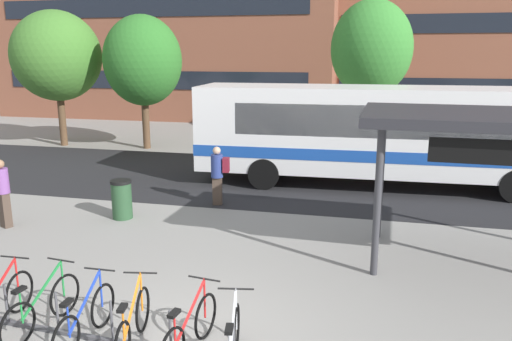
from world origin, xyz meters
TOP-DOWN VIEW (x-y plane):
  - bus_lane_asphalt at (0.00, 10.18)m, footprint 80.00×7.20m
  - city_bus at (3.03, 10.17)m, footprint 12.10×2.97m
  - bike_rack at (-0.92, -0.16)m, footprint 4.79×0.37m
  - parked_bicycle_green_1 at (-2.17, -0.07)m, footprint 0.52×1.72m
  - parked_bicycle_blue_2 at (-1.31, -0.25)m, footprint 0.52×1.72m
  - parked_bicycle_orange_3 at (-0.55, -0.21)m, footprint 0.52×1.70m
  - parked_bicycle_red_4 at (0.31, -0.18)m, footprint 0.52×1.72m
  - transit_shelter at (5.21, 4.16)m, footprint 5.51×3.13m
  - commuter_maroon_pack_0 at (-1.49, 6.95)m, footprint 0.57×0.40m
  - commuter_red_pack_1 at (-6.13, 3.94)m, footprint 0.60×0.50m
  - trash_bin at (-3.59, 5.22)m, footprint 0.55×0.55m
  - street_tree_0 at (-7.25, 14.49)m, footprint 3.42×3.42m
  - street_tree_1 at (2.46, 18.56)m, footprint 3.80×3.80m
  - street_tree_3 at (-11.37, 14.29)m, footprint 3.96×3.96m

SIDE VIEW (x-z plane):
  - bus_lane_asphalt at x=0.00m, z-range 0.00..0.01m
  - bike_rack at x=-0.92m, z-range -0.26..0.44m
  - parked_bicycle_green_1 at x=-2.17m, z-range -0.11..0.88m
  - parked_bicycle_blue_2 at x=-1.31m, z-range -0.11..0.88m
  - parked_bicycle_orange_3 at x=-0.55m, z-range -0.11..0.88m
  - parked_bicycle_red_4 at x=0.31m, z-range -0.11..0.88m
  - trash_bin at x=-3.59m, z-range 0.00..1.03m
  - commuter_maroon_pack_0 at x=-1.49m, z-range 0.12..1.81m
  - commuter_red_pack_1 at x=-6.13m, z-range 0.13..1.86m
  - city_bus at x=3.03m, z-range 0.18..3.38m
  - transit_shelter at x=5.21m, z-range 1.35..4.48m
  - street_tree_0 at x=-7.25m, z-range 0.96..6.82m
  - street_tree_3 at x=-11.37m, z-range 1.03..7.14m
  - street_tree_1 at x=2.46m, z-range 1.08..7.77m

